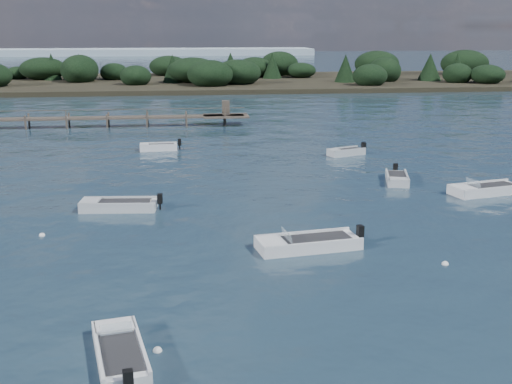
{
  "coord_description": "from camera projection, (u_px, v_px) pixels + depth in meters",
  "views": [
    {
      "loc": [
        -1.04,
        -23.13,
        10.69
      ],
      "look_at": [
        3.36,
        14.0,
        1.0
      ],
      "focal_mm": 45.0,
      "sensor_mm": 36.0,
      "label": 1
    }
  ],
  "objects": [
    {
      "name": "dinghy_extra_b",
      "position": [
        397.0,
        180.0,
        45.3
      ],
      "size": [
        2.33,
        4.05,
        1.17
      ],
      "color": "#ADB2B5",
      "rests_on": "ground"
    },
    {
      "name": "ground",
      "position": [
        188.0,
        112.0,
        82.72
      ],
      "size": [
        400.0,
        400.0,
        0.0
      ],
      "primitive_type": "plane",
      "color": "#162734",
      "rests_on": "ground"
    },
    {
      "name": "buoy_a",
      "position": [
        157.0,
        351.0,
        21.74
      ],
      "size": [
        0.32,
        0.32,
        0.32
      ],
      "primitive_type": "sphere",
      "color": "white",
      "rests_on": "ground"
    },
    {
      "name": "dinghy_near_olive",
      "position": [
        120.0,
        355.0,
        21.23
      ],
      "size": [
        2.29,
        4.52,
        1.08
      ],
      "color": "silver",
      "rests_on": "ground"
    },
    {
      "name": "buoy_b",
      "position": [
        445.0,
        264.0,
        29.66
      ],
      "size": [
        0.32,
        0.32,
        0.32
      ],
      "primitive_type": "sphere",
      "color": "white",
      "rests_on": "ground"
    },
    {
      "name": "dinghy_mid_white_a",
      "position": [
        308.0,
        245.0,
        31.76
      ],
      "size": [
        5.58,
        2.65,
        1.28
      ],
      "color": "silver",
      "rests_on": "ground"
    },
    {
      "name": "far_headland",
      "position": [
        315.0,
        73.0,
        123.52
      ],
      "size": [
        190.0,
        40.0,
        5.8
      ],
      "color": "black",
      "rests_on": "ground"
    },
    {
      "name": "dinghy_mid_white_b",
      "position": [
        486.0,
        191.0,
        42.18
      ],
      "size": [
        5.39,
        2.9,
        1.31
      ],
      "color": "silver",
      "rests_on": "ground"
    },
    {
      "name": "dinghy_mid_grey",
      "position": [
        119.0,
        207.0,
        38.47
      ],
      "size": [
        4.93,
        2.09,
        1.23
      ],
      "color": "#ADB2B5",
      "rests_on": "ground"
    },
    {
      "name": "buoy_c",
      "position": [
        42.0,
        236.0,
        33.72
      ],
      "size": [
        0.32,
        0.32,
        0.32
      ],
      "primitive_type": "sphere",
      "color": "white",
      "rests_on": "ground"
    },
    {
      "name": "tender_far_grey_b",
      "position": [
        346.0,
        153.0,
        54.76
      ],
      "size": [
        3.63,
        2.31,
        1.23
      ],
      "color": "#ADB2B5",
      "rests_on": "ground"
    },
    {
      "name": "tender_far_white",
      "position": [
        159.0,
        148.0,
        56.92
      ],
      "size": [
        3.67,
        1.41,
        1.25
      ],
      "color": "silver",
      "rests_on": "ground"
    }
  ]
}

